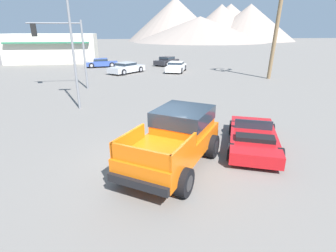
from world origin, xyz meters
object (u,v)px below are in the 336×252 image
at_px(parked_car_dark, 167,61).
at_px(street_lamp_post, 71,32).
at_px(parked_car_silver, 127,68).
at_px(traffic_light_main, 62,41).
at_px(red_convertible_car, 253,138).
at_px(palm_tree_tall, 279,4).
at_px(parked_car_white, 176,67).
at_px(orange_pickup_truck, 177,136).
at_px(parked_car_blue, 101,63).

distance_m(parked_car_dark, street_lamp_post, 22.67).
distance_m(parked_car_silver, traffic_light_main, 9.91).
bearing_deg(red_convertible_car, palm_tree_tall, 81.91).
relative_size(parked_car_white, street_lamp_post, 0.60).
xyz_separation_m(orange_pickup_truck, parked_car_white, (4.31, 22.09, -0.47)).
relative_size(orange_pickup_truck, red_convertible_car, 1.07).
xyz_separation_m(parked_car_blue, palm_tree_tall, (17.24, -11.96, 6.27)).
height_order(parked_car_blue, parked_car_silver, parked_car_silver).
relative_size(parked_car_silver, street_lamp_post, 0.59).
height_order(red_convertible_car, parked_car_white, parked_car_white).
bearing_deg(parked_car_blue, traffic_light_main, -12.48).
relative_size(parked_car_blue, traffic_light_main, 0.81).
bearing_deg(parked_car_blue, palm_tree_tall, 49.79).
xyz_separation_m(parked_car_silver, street_lamp_post, (-3.10, -14.07, 3.86)).
bearing_deg(street_lamp_post, parked_car_white, 58.05).
bearing_deg(orange_pickup_truck, parked_car_white, 113.95).
bearing_deg(parked_car_blue, street_lamp_post, -5.18).
xyz_separation_m(orange_pickup_truck, traffic_light_main, (-6.33, 14.00, 2.67)).
relative_size(parked_car_blue, parked_car_silver, 0.99).
xyz_separation_m(parked_car_dark, parked_car_silver, (-5.63, -6.50, 0.02)).
bearing_deg(parked_car_dark, parked_car_blue, 44.97).
bearing_deg(parked_car_blue, parked_car_silver, 22.78).
bearing_deg(parked_car_silver, orange_pickup_truck, -41.64).
relative_size(parked_car_silver, palm_tree_tall, 0.47).
distance_m(orange_pickup_truck, red_convertible_car, 3.49).
bearing_deg(red_convertible_car, parked_car_white, 110.75).
distance_m(parked_car_blue, parked_car_dark, 8.84).
xyz_separation_m(parked_car_white, palm_tree_tall, (8.32, -6.08, 6.25)).
height_order(orange_pickup_truck, street_lamp_post, street_lamp_post).
height_order(traffic_light_main, street_lamp_post, street_lamp_post).
bearing_deg(orange_pickup_truck, traffic_light_main, 149.31).
height_order(parked_car_blue, parked_car_white, parked_car_white).
relative_size(parked_car_blue, parked_car_white, 0.97).
xyz_separation_m(traffic_light_main, palm_tree_tall, (18.96, 2.02, 3.11)).
bearing_deg(parked_car_dark, red_convertible_car, 129.63).
xyz_separation_m(red_convertible_car, street_lamp_post, (-7.84, 7.13, 4.07)).
distance_m(orange_pickup_truck, parked_car_blue, 28.36).
bearing_deg(palm_tree_tall, parked_car_dark, 123.94).
relative_size(orange_pickup_truck, parked_car_dark, 1.20).
bearing_deg(traffic_light_main, parked_car_white, -142.73).
distance_m(red_convertible_car, parked_car_white, 21.29).
bearing_deg(orange_pickup_truck, parked_car_silver, 128.65).
bearing_deg(traffic_light_main, parked_car_silver, -121.52).
height_order(orange_pickup_truck, parked_car_blue, orange_pickup_truck).
relative_size(parked_car_blue, parked_car_dark, 1.04).
height_order(orange_pickup_truck, red_convertible_car, orange_pickup_truck).
bearing_deg(parked_car_white, parked_car_dark, 112.93).
bearing_deg(parked_car_white, street_lamp_post, -99.83).
relative_size(red_convertible_car, parked_car_dark, 1.12).
bearing_deg(street_lamp_post, parked_car_dark, 67.00).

